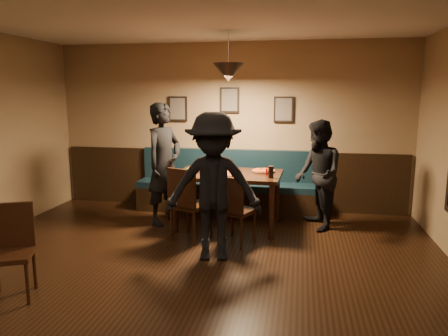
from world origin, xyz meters
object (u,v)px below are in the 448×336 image
(diner_right, at_px, (318,175))
(diner_front, at_px, (213,187))
(soda_glass, at_px, (271,172))
(chair_near_left, at_px, (191,203))
(chair_near_right, at_px, (237,209))
(booth_bench, at_px, (227,182))
(dining_table, at_px, (228,200))
(cafe_chair_far, at_px, (10,253))
(diner_left, at_px, (164,164))
(tabasco_bottle, at_px, (267,171))

(diner_right, distance_m, diner_front, 1.88)
(soda_glass, bearing_deg, diner_front, -121.63)
(chair_near_left, distance_m, chair_near_right, 0.63)
(booth_bench, relative_size, dining_table, 1.97)
(chair_near_right, height_order, cafe_chair_far, chair_near_right)
(diner_left, relative_size, diner_front, 1.04)
(diner_front, height_order, soda_glass, diner_front)
(dining_table, bearing_deg, diner_left, -179.68)
(soda_glass, xyz_separation_m, cafe_chair_far, (-2.32, -2.31, -0.44))
(chair_near_left, relative_size, tabasco_bottle, 8.70)
(booth_bench, relative_size, diner_front, 1.71)
(diner_front, distance_m, cafe_chair_far, 2.21)
(soda_glass, height_order, cafe_chair_far, soda_glass)
(soda_glass, xyz_separation_m, tabasco_bottle, (-0.07, 0.17, -0.02))
(diner_front, relative_size, tabasco_bottle, 15.27)
(tabasco_bottle, bearing_deg, chair_near_left, -151.40)
(diner_left, bearing_deg, cafe_chair_far, -171.07)
(chair_near_right, relative_size, diner_front, 0.52)
(chair_near_left, relative_size, soda_glass, 6.11)
(chair_near_left, bearing_deg, tabasco_bottle, 49.99)
(chair_near_left, bearing_deg, diner_left, 153.36)
(dining_table, bearing_deg, booth_bench, 103.53)
(tabasco_bottle, bearing_deg, diner_right, 19.01)
(dining_table, height_order, diner_front, diner_front)
(dining_table, xyz_separation_m, soda_glass, (0.64, -0.25, 0.49))
(booth_bench, bearing_deg, diner_front, -84.41)
(booth_bench, bearing_deg, dining_table, -78.46)
(dining_table, relative_size, chair_near_left, 1.52)
(diner_right, bearing_deg, tabasco_bottle, -86.77)
(cafe_chair_far, bearing_deg, chair_near_left, -147.12)
(booth_bench, relative_size, diner_left, 1.64)
(dining_table, height_order, chair_near_left, chair_near_left)
(dining_table, xyz_separation_m, diner_right, (1.29, 0.17, 0.39))
(diner_front, bearing_deg, chair_near_left, 115.80)
(chair_near_left, distance_m, cafe_chair_far, 2.33)
(diner_left, relative_size, soda_glass, 11.17)
(diner_left, bearing_deg, chair_near_left, -114.06)
(chair_near_right, xyz_separation_m, diner_right, (1.06, 0.81, 0.34))
(diner_front, xyz_separation_m, cafe_chair_far, (-1.71, -1.33, -0.42))
(dining_table, distance_m, cafe_chair_far, 3.06)
(dining_table, bearing_deg, diner_right, 9.33)
(booth_bench, distance_m, tabasco_bottle, 1.21)
(chair_near_left, height_order, diner_left, diner_left)
(chair_near_right, bearing_deg, tabasco_bottle, 81.42)
(booth_bench, bearing_deg, cafe_chair_far, -114.19)
(diner_left, xyz_separation_m, cafe_chair_far, (-0.70, -2.59, -0.46))
(diner_right, relative_size, tabasco_bottle, 13.89)
(diner_right, bearing_deg, chair_near_left, -81.10)
(diner_left, height_order, diner_front, diner_left)
(booth_bench, distance_m, soda_glass, 1.39)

